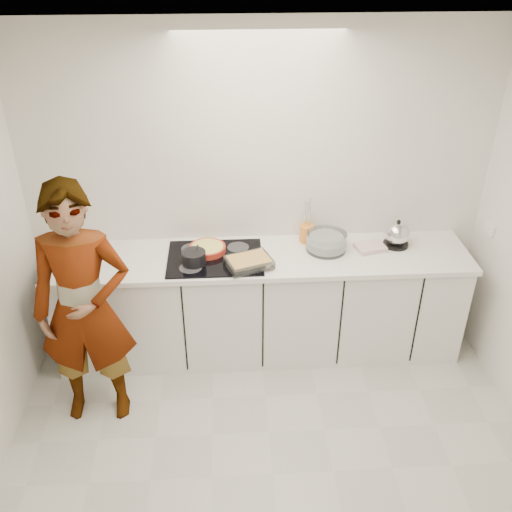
{
  "coord_description": "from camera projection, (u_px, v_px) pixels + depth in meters",
  "views": [
    {
      "loc": [
        -0.26,
        -2.46,
        3.17
      ],
      "look_at": [
        -0.05,
        1.05,
        1.05
      ],
      "focal_mm": 40.0,
      "sensor_mm": 36.0,
      "label": 1
    }
  ],
  "objects": [
    {
      "name": "kettle",
      "position": [
        397.0,
        235.0,
        4.47
      ],
      "size": [
        0.26,
        0.26,
        0.23
      ],
      "color": "black",
      "rests_on": "countertop"
    },
    {
      "name": "base_cabinets",
      "position": [
        260.0,
        306.0,
        4.62
      ],
      "size": [
        3.2,
        0.58,
        0.87
      ],
      "primitive_type": "cube",
      "color": "white",
      "rests_on": "floor"
    },
    {
      "name": "baking_dish",
      "position": [
        249.0,
        262.0,
        4.21
      ],
      "size": [
        0.39,
        0.33,
        0.06
      ],
      "color": "silver",
      "rests_on": "hob"
    },
    {
      "name": "utensil_crock",
      "position": [
        307.0,
        233.0,
        4.54
      ],
      "size": [
        0.13,
        0.13,
        0.14
      ],
      "primitive_type": "cylinder",
      "rotation": [
        0.0,
        0.0,
        -0.13
      ],
      "color": "orange",
      "rests_on": "countertop"
    },
    {
      "name": "countertop",
      "position": [
        261.0,
        258.0,
        4.39
      ],
      "size": [
        3.24,
        0.64,
        0.04
      ],
      "primitive_type": "cube",
      "color": "white",
      "rests_on": "base_cabinets"
    },
    {
      "name": "ceiling",
      "position": [
        282.0,
        70.0,
        2.41
      ],
      "size": [
        3.6,
        3.2,
        0.0
      ],
      "primitive_type": "cube",
      "color": "white",
      "rests_on": "wall_back"
    },
    {
      "name": "saucepan",
      "position": [
        194.0,
        258.0,
        4.23
      ],
      "size": [
        0.23,
        0.23,
        0.17
      ],
      "color": "black",
      "rests_on": "hob"
    },
    {
      "name": "tea_towel",
      "position": [
        370.0,
        247.0,
        4.46
      ],
      "size": [
        0.26,
        0.21,
        0.04
      ],
      "primitive_type": "cube",
      "rotation": [
        0.0,
        0.0,
        0.24
      ],
      "color": "white",
      "rests_on": "countertop"
    },
    {
      "name": "hob",
      "position": [
        215.0,
        258.0,
        4.34
      ],
      "size": [
        0.72,
        0.54,
        0.01
      ],
      "primitive_type": "cube",
      "color": "black",
      "rests_on": "countertop"
    },
    {
      "name": "tart_dish",
      "position": [
        207.0,
        248.0,
        4.4
      ],
      "size": [
        0.3,
        0.3,
        0.05
      ],
      "color": "#B42F1D",
      "rests_on": "hob"
    },
    {
      "name": "floor",
      "position": [
        273.0,
        474.0,
        3.75
      ],
      "size": [
        3.6,
        3.2,
        0.0
      ],
      "primitive_type": "cube",
      "color": "beige",
      "rests_on": "ground"
    },
    {
      "name": "cook",
      "position": [
        84.0,
        309.0,
        3.79
      ],
      "size": [
        0.67,
        0.45,
        1.82
      ],
      "primitive_type": "imported",
      "rotation": [
        0.0,
        0.0,
        0.03
      ],
      "color": "white",
      "rests_on": "floor"
    },
    {
      "name": "wall_back",
      "position": [
        258.0,
        192.0,
        4.45
      ],
      "size": [
        3.6,
        0.0,
        2.6
      ],
      "primitive_type": "cube",
      "color": "white",
      "rests_on": "ground"
    },
    {
      "name": "mixing_bowl",
      "position": [
        326.0,
        242.0,
        4.42
      ],
      "size": [
        0.32,
        0.32,
        0.14
      ],
      "color": "silver",
      "rests_on": "countertop"
    }
  ]
}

